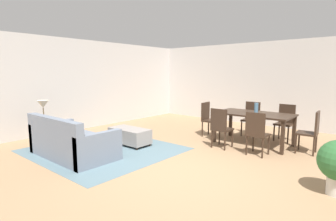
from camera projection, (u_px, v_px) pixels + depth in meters
The scene contains 16 objects.
ground_plane at pixel (181, 169), 4.77m from camera, with size 10.80×10.80×0.00m, color #9E7A56.
wall_back at pixel (279, 84), 8.35m from camera, with size 9.00×0.12×2.70m, color beige.
wall_left at pixel (71, 85), 7.84m from camera, with size 0.12×11.00×2.70m, color beige.
area_rug at pixel (104, 150), 5.99m from camera, with size 3.00×2.80×0.01m, color slate.
couch at pixel (71, 143), 5.48m from camera, with size 1.91×0.99×0.86m.
ottoman_table at pixel (130, 135), 6.39m from camera, with size 1.03×0.51×0.40m.
side_table at pixel (44, 127), 6.29m from camera, with size 0.40×0.40×0.55m.
table_lamp at pixel (43, 105), 6.21m from camera, with size 0.26×0.26×0.53m.
dining_table at pixel (254, 117), 6.38m from camera, with size 1.75×0.97×0.76m.
dining_chair_near_left at pixel (221, 126), 6.04m from camera, with size 0.41×0.41×0.92m.
dining_chair_near_right at pixel (257, 131), 5.49m from camera, with size 0.40×0.40×0.92m.
dining_chair_far_left at pixel (251, 117), 7.32m from camera, with size 0.43×0.43×0.92m.
dining_chair_far_right at pixel (285, 120), 6.75m from camera, with size 0.42×0.42×0.92m.
dining_chair_head_east at pixel (312, 130), 5.63m from camera, with size 0.43×0.43×0.92m.
dining_chair_head_west at pixel (208, 117), 7.23m from camera, with size 0.42×0.42×0.92m.
vase_centerpiece at pixel (256, 108), 6.34m from camera, with size 0.09×0.09×0.25m, color slate.
Camera 1 is at (2.77, -3.64, 1.72)m, focal length 28.47 mm.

